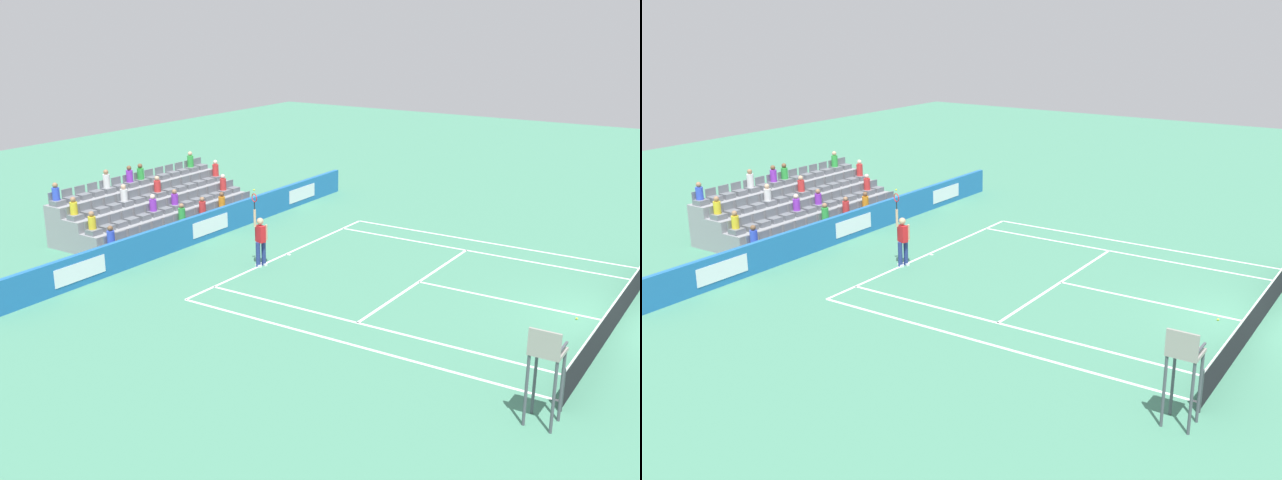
# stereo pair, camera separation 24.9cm
# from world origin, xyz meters

# --- Properties ---
(ground_plane) EXTENTS (80.00, 80.00, 0.00)m
(ground_plane) POSITION_xyz_m (0.00, 0.00, 0.00)
(ground_plane) COLOR #47896B
(line_baseline) EXTENTS (10.97, 0.10, 0.01)m
(line_baseline) POSITION_xyz_m (0.00, -11.89, 0.00)
(line_baseline) COLOR white
(line_baseline) RESTS_ON ground
(line_service) EXTENTS (8.23, 0.10, 0.01)m
(line_service) POSITION_xyz_m (0.00, -6.40, 0.00)
(line_service) COLOR white
(line_service) RESTS_ON ground
(line_centre_service) EXTENTS (0.10, 6.40, 0.01)m
(line_centre_service) POSITION_xyz_m (0.00, -3.20, 0.00)
(line_centre_service) COLOR white
(line_centre_service) RESTS_ON ground
(line_singles_sideline_left) EXTENTS (0.10, 11.89, 0.01)m
(line_singles_sideline_left) POSITION_xyz_m (4.12, -5.95, 0.00)
(line_singles_sideline_left) COLOR white
(line_singles_sideline_left) RESTS_ON ground
(line_singles_sideline_right) EXTENTS (0.10, 11.89, 0.01)m
(line_singles_sideline_right) POSITION_xyz_m (-4.12, -5.95, 0.00)
(line_singles_sideline_right) COLOR white
(line_singles_sideline_right) RESTS_ON ground
(line_doubles_sideline_left) EXTENTS (0.10, 11.89, 0.01)m
(line_doubles_sideline_left) POSITION_xyz_m (5.49, -5.95, 0.00)
(line_doubles_sideline_left) COLOR white
(line_doubles_sideline_left) RESTS_ON ground
(line_doubles_sideline_right) EXTENTS (0.10, 11.89, 0.01)m
(line_doubles_sideline_right) POSITION_xyz_m (-5.49, -5.95, 0.00)
(line_doubles_sideline_right) COLOR white
(line_doubles_sideline_right) RESTS_ON ground
(line_centre_mark) EXTENTS (0.10, 0.20, 0.01)m
(line_centre_mark) POSITION_xyz_m (0.00, -11.79, 0.00)
(line_centre_mark) COLOR white
(line_centre_mark) RESTS_ON ground
(sponsor_barrier) EXTENTS (19.45, 0.22, 1.09)m
(sponsor_barrier) POSITION_xyz_m (0.00, -15.68, 0.55)
(sponsor_barrier) COLOR #1E66AD
(sponsor_barrier) RESTS_ON ground
(tennis_net) EXTENTS (11.97, 0.10, 1.07)m
(tennis_net) POSITION_xyz_m (0.00, 0.00, 0.49)
(tennis_net) COLOR #33383D
(tennis_net) RESTS_ON ground
(tennis_player) EXTENTS (0.51, 0.43, 2.85)m
(tennis_player) POSITION_xyz_m (1.58, -11.86, 0.99)
(tennis_player) COLOR navy
(tennis_player) RESTS_ON ground
(umpire_chair) EXTENTS (0.70, 0.70, 2.34)m
(umpire_chair) POSITION_xyz_m (6.76, -0.21, 1.52)
(umpire_chair) COLOR #474C54
(umpire_chair) RESTS_ON ground
(stadium_stand) EXTENTS (8.68, 3.80, 2.62)m
(stadium_stand) POSITION_xyz_m (0.01, -18.61, 0.69)
(stadium_stand) COLOR gray
(stadium_stand) RESTS_ON ground
(loose_tennis_ball) EXTENTS (0.07, 0.07, 0.07)m
(loose_tennis_ball) POSITION_xyz_m (0.37, -1.08, 0.03)
(loose_tennis_ball) COLOR #D1E533
(loose_tennis_ball) RESTS_ON ground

